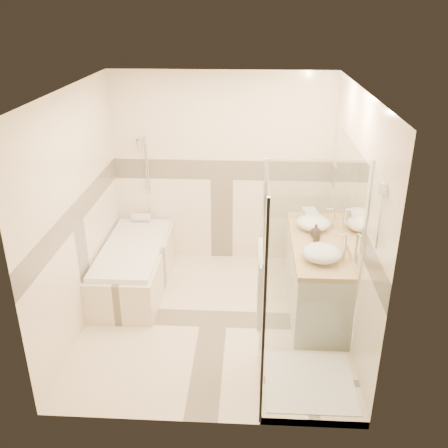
# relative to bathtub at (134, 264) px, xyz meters

# --- Properties ---
(room) EXTENTS (2.82, 3.02, 2.52)m
(room) POSITION_rel_bathtub_xyz_m (1.08, -0.64, 0.95)
(room) COLOR beige
(room) RESTS_ON ground
(bathtub) EXTENTS (0.75, 1.70, 0.56)m
(bathtub) POSITION_rel_bathtub_xyz_m (0.00, 0.00, 0.00)
(bathtub) COLOR beige
(bathtub) RESTS_ON ground
(vanity) EXTENTS (0.58, 1.62, 0.85)m
(vanity) POSITION_rel_bathtub_xyz_m (2.15, -0.35, 0.12)
(vanity) COLOR silver
(vanity) RESTS_ON ground
(shower_enclosure) EXTENTS (0.96, 0.93, 2.04)m
(shower_enclosure) POSITION_rel_bathtub_xyz_m (1.86, -1.62, 0.20)
(shower_enclosure) COLOR beige
(shower_enclosure) RESTS_ON ground
(vessel_sink_near) EXTENTS (0.38, 0.38, 0.15)m
(vessel_sink_near) POSITION_rel_bathtub_xyz_m (2.13, -0.03, 0.62)
(vessel_sink_near) COLOR white
(vessel_sink_near) RESTS_ON vanity
(vessel_sink_far) EXTENTS (0.40, 0.40, 0.16)m
(vessel_sink_far) POSITION_rel_bathtub_xyz_m (2.13, -0.79, 0.62)
(vessel_sink_far) COLOR white
(vessel_sink_far) RESTS_ON vanity
(faucet_near) EXTENTS (0.11, 0.03, 0.27)m
(faucet_near) POSITION_rel_bathtub_xyz_m (2.35, -0.03, 0.70)
(faucet_near) COLOR silver
(faucet_near) RESTS_ON vanity
(faucet_far) EXTENTS (0.12, 0.03, 0.30)m
(faucet_far) POSITION_rel_bathtub_xyz_m (2.35, -0.79, 0.72)
(faucet_far) COLOR silver
(faucet_far) RESTS_ON vanity
(amenity_bottle_a) EXTENTS (0.08, 0.08, 0.15)m
(amenity_bottle_a) POSITION_rel_bathtub_xyz_m (2.13, -0.36, 0.62)
(amenity_bottle_a) COLOR black
(amenity_bottle_a) RESTS_ON vanity
(amenity_bottle_b) EXTENTS (0.15, 0.15, 0.16)m
(amenity_bottle_b) POSITION_rel_bathtub_xyz_m (2.13, -0.26, 0.62)
(amenity_bottle_b) COLOR black
(amenity_bottle_b) RESTS_ON vanity
(folded_towels) EXTENTS (0.19, 0.28, 0.08)m
(folded_towels) POSITION_rel_bathtub_xyz_m (2.13, 0.32, 0.58)
(folded_towels) COLOR silver
(folded_towels) RESTS_ON vanity
(rolled_towel) EXTENTS (0.24, 0.11, 0.11)m
(rolled_towel) POSITION_rel_bathtub_xyz_m (-0.04, 0.72, 0.31)
(rolled_towel) COLOR silver
(rolled_towel) RESTS_ON bathtub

